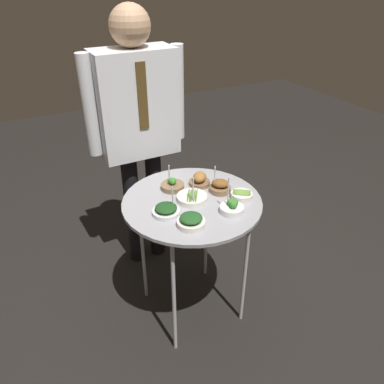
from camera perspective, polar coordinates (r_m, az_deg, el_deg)
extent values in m
plane|color=black|center=(2.42, 0.00, -16.97)|extent=(8.00, 8.00, 0.00)
cylinder|color=#939399|center=(1.91, 0.00, -1.51)|extent=(0.72, 0.72, 0.02)
cylinder|color=#B7B7BC|center=(2.10, 8.10, -11.77)|extent=(0.02, 0.02, 0.76)
cylinder|color=#B7B7BC|center=(1.94, -2.77, -15.90)|extent=(0.02, 0.02, 0.76)
cylinder|color=#B7B7BC|center=(2.38, 2.19, -5.58)|extent=(0.02, 0.02, 0.76)
cylinder|color=#B7B7BC|center=(2.24, -7.54, -8.61)|extent=(0.02, 0.02, 0.76)
cylinder|color=silver|center=(1.90, 0.06, -0.97)|extent=(0.16, 0.16, 0.03)
ellipsoid|color=#5B8938|center=(1.89, 0.68, -0.51)|extent=(0.08, 0.12, 0.01)
ellipsoid|color=#5B8938|center=(1.89, 0.37, -0.50)|extent=(0.08, 0.12, 0.01)
ellipsoid|color=#5B8938|center=(1.89, 0.06, -0.48)|extent=(0.08, 0.12, 0.01)
ellipsoid|color=#5B8938|center=(1.89, -0.26, -0.47)|extent=(0.08, 0.12, 0.01)
ellipsoid|color=#5B8938|center=(1.89, -0.57, -0.46)|extent=(0.08, 0.12, 0.01)
cylinder|color=silver|center=(1.83, 0.17, 0.10)|extent=(0.01, 0.01, 0.16)
cylinder|color=white|center=(1.82, 6.08, -2.62)|extent=(0.12, 0.12, 0.03)
sphere|color=#387F2D|center=(1.82, 6.54, -1.56)|extent=(0.03, 0.03, 0.03)
sphere|color=#387F2D|center=(1.82, 5.90, -1.56)|extent=(0.03, 0.03, 0.03)
sphere|color=#387F2D|center=(1.81, 6.08, -1.85)|extent=(0.03, 0.03, 0.03)
sphere|color=#387F2D|center=(1.80, 6.36, -1.97)|extent=(0.04, 0.04, 0.04)
cylinder|color=silver|center=(1.80, 5.49, -0.22)|extent=(0.01, 0.01, 0.18)
cylinder|color=silver|center=(1.81, -3.96, -3.06)|extent=(0.13, 0.13, 0.02)
ellipsoid|color=#194219|center=(1.79, -3.98, -2.42)|extent=(0.11, 0.11, 0.03)
cylinder|color=silver|center=(1.79, -2.96, -1.14)|extent=(0.01, 0.01, 0.14)
cylinder|color=brown|center=(2.00, -2.98, 0.86)|extent=(0.12, 0.12, 0.03)
sphere|color=#387F2D|center=(1.99, -2.92, 1.70)|extent=(0.04, 0.04, 0.04)
sphere|color=#387F2D|center=(2.00, -3.23, 1.73)|extent=(0.03, 0.03, 0.03)
sphere|color=#387F2D|center=(1.99, -2.99, 1.58)|extent=(0.03, 0.03, 0.03)
cylinder|color=silver|center=(2.01, -3.50, 2.51)|extent=(0.01, 0.01, 0.12)
cylinder|color=brown|center=(2.04, 1.16, 1.40)|extent=(0.12, 0.12, 0.02)
ellipsoid|color=#93602D|center=(2.02, 1.17, 2.29)|extent=(0.12, 0.12, 0.05)
cylinder|color=silver|center=(1.73, -0.14, -4.74)|extent=(0.13, 0.13, 0.03)
ellipsoid|color=#1E4C1E|center=(1.71, -0.14, -3.96)|extent=(0.11, 0.11, 0.03)
cylinder|color=silver|center=(1.94, 7.57, -0.53)|extent=(0.11, 0.11, 0.03)
ellipsoid|color=olive|center=(1.95, 7.62, 0.27)|extent=(0.08, 0.06, 0.01)
ellipsoid|color=olive|center=(1.94, 7.62, 0.11)|extent=(0.08, 0.06, 0.01)
ellipsoid|color=olive|center=(1.93, 7.61, -0.05)|extent=(0.08, 0.06, 0.01)
ellipsoid|color=olive|center=(1.92, 7.60, -0.20)|extent=(0.08, 0.06, 0.01)
ellipsoid|color=olive|center=(1.91, 7.59, -0.36)|extent=(0.08, 0.06, 0.01)
cylinder|color=brown|center=(1.98, 4.31, 0.45)|extent=(0.11, 0.11, 0.03)
ellipsoid|color=brown|center=(1.97, 4.35, 1.32)|extent=(0.12, 0.11, 0.04)
cylinder|color=silver|center=(1.96, 3.47, 2.05)|extent=(0.01, 0.01, 0.15)
cylinder|color=black|center=(2.52, -8.98, -2.76)|extent=(0.10, 0.10, 0.82)
cylinder|color=black|center=(2.57, -5.62, -1.85)|extent=(0.10, 0.10, 0.82)
cube|color=silver|center=(2.23, -8.52, 13.13)|extent=(0.46, 0.22, 0.61)
cube|color=#4C3819|center=(2.11, -7.56, 14.21)|extent=(0.05, 0.01, 0.37)
cylinder|color=silver|center=(2.16, -15.37, 12.41)|extent=(0.07, 0.07, 0.56)
cylinder|color=silver|center=(2.32, -2.19, 14.79)|extent=(0.07, 0.07, 0.56)
sphere|color=tan|center=(2.14, -9.46, 23.76)|extent=(0.22, 0.22, 0.22)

